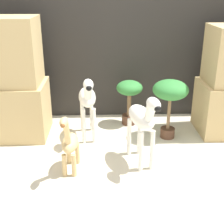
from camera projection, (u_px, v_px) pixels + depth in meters
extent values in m
plane|color=beige|center=(131.00, 177.00, 2.53)|extent=(14.00, 14.00, 0.00)
cube|color=#2D2B28|center=(122.00, 20.00, 3.38)|extent=(6.40, 0.08, 2.20)
cube|color=tan|center=(10.00, 110.00, 3.17)|extent=(0.75, 0.52, 0.55)
cube|color=tan|center=(2.00, 51.00, 2.94)|extent=(0.68, 0.47, 0.63)
cylinder|color=white|center=(152.00, 150.00, 2.59)|extent=(0.04, 0.04, 0.36)
cylinder|color=white|center=(141.00, 152.00, 2.56)|extent=(0.04, 0.04, 0.36)
cylinder|color=white|center=(139.00, 135.00, 2.84)|extent=(0.04, 0.04, 0.36)
cylinder|color=white|center=(129.00, 137.00, 2.81)|extent=(0.04, 0.04, 0.36)
ellipsoid|color=white|center=(141.00, 117.00, 2.61)|extent=(0.27, 0.43, 0.17)
cylinder|color=white|center=(150.00, 111.00, 2.41)|extent=(0.10, 0.14, 0.19)
ellipsoid|color=white|center=(154.00, 104.00, 2.33)|extent=(0.13, 0.19, 0.10)
sphere|color=black|center=(158.00, 109.00, 2.27)|extent=(0.05, 0.05, 0.05)
cube|color=black|center=(150.00, 110.00, 2.41)|extent=(0.04, 0.08, 0.16)
cylinder|color=white|center=(94.00, 126.00, 3.04)|extent=(0.04, 0.04, 0.36)
cylinder|color=white|center=(84.00, 126.00, 3.03)|extent=(0.04, 0.04, 0.36)
cylinder|color=white|center=(92.00, 115.00, 3.30)|extent=(0.04, 0.04, 0.36)
cylinder|color=white|center=(82.00, 115.00, 3.28)|extent=(0.04, 0.04, 0.36)
ellipsoid|color=white|center=(87.00, 97.00, 3.07)|extent=(0.21, 0.42, 0.17)
cylinder|color=white|center=(88.00, 91.00, 2.87)|extent=(0.09, 0.13, 0.19)
ellipsoid|color=white|center=(88.00, 85.00, 2.79)|extent=(0.11, 0.18, 0.10)
sphere|color=black|center=(89.00, 88.00, 2.73)|extent=(0.05, 0.05, 0.05)
cube|color=black|center=(88.00, 90.00, 2.86)|extent=(0.03, 0.07, 0.16)
cylinder|color=tan|center=(74.00, 165.00, 2.52)|extent=(0.04, 0.04, 0.20)
cylinder|color=tan|center=(64.00, 165.00, 2.52)|extent=(0.04, 0.04, 0.20)
cylinder|color=tan|center=(77.00, 153.00, 2.70)|extent=(0.04, 0.04, 0.20)
cylinder|color=tan|center=(69.00, 153.00, 2.71)|extent=(0.04, 0.04, 0.20)
ellipsoid|color=tan|center=(70.00, 143.00, 2.55)|extent=(0.15, 0.29, 0.13)
cylinder|color=tan|center=(67.00, 132.00, 2.38)|extent=(0.06, 0.13, 0.27)
ellipsoid|color=tan|center=(64.00, 122.00, 2.26)|extent=(0.07, 0.12, 0.07)
sphere|color=brown|center=(63.00, 126.00, 2.22)|extent=(0.03, 0.03, 0.03)
cylinder|color=#513323|center=(129.00, 119.00, 3.50)|extent=(0.15, 0.15, 0.10)
cylinder|color=brown|center=(129.00, 105.00, 3.43)|extent=(0.04, 0.04, 0.24)
ellipsoid|color=#337F38|center=(129.00, 88.00, 3.36)|extent=(0.28, 0.28, 0.16)
cylinder|color=#513323|center=(167.00, 133.00, 3.19)|extent=(0.15, 0.15, 0.10)
cylinder|color=brown|center=(169.00, 114.00, 3.11)|extent=(0.03, 0.03, 0.32)
ellipsoid|color=#337F38|center=(171.00, 90.00, 3.01)|extent=(0.35, 0.35, 0.19)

